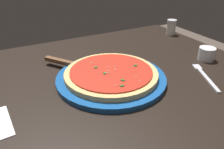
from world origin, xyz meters
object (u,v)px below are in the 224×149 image
(serving_plate, at_px, (112,78))
(parmesan_shaker, at_px, (171,27))
(pizza, at_px, (112,73))
(pizza_server, at_px, (70,64))
(fork, at_px, (204,75))
(cup_small_sauce, at_px, (207,54))

(serving_plate, distance_m, parmesan_shaker, 0.56)
(pizza, bearing_deg, pizza_server, 125.27)
(pizza, distance_m, fork, 0.31)
(cup_small_sauce, xyz_separation_m, fork, (-0.11, -0.09, -0.02))
(serving_plate, bearing_deg, fork, -23.14)
(serving_plate, bearing_deg, pizza, -90.79)
(pizza, height_order, parmesan_shaker, parmesan_shaker)
(pizza, height_order, fork, pizza)
(pizza, bearing_deg, fork, -23.13)
(cup_small_sauce, height_order, fork, cup_small_sauce)
(serving_plate, height_order, pizza, pizza)
(pizza_server, bearing_deg, fork, -34.04)
(pizza, bearing_deg, cup_small_sauce, -4.07)
(pizza_server, relative_size, cup_small_sauce, 3.35)
(cup_small_sauce, height_order, parmesan_shaker, parmesan_shaker)
(fork, bearing_deg, pizza_server, 145.96)
(cup_small_sauce, bearing_deg, serving_plate, 175.92)
(serving_plate, xyz_separation_m, pizza_server, (-0.10, 0.14, 0.01))
(serving_plate, xyz_separation_m, cup_small_sauce, (0.40, -0.03, 0.02))
(serving_plate, xyz_separation_m, pizza, (-0.00, -0.00, 0.02))
(fork, relative_size, parmesan_shaker, 2.38)
(parmesan_shaker, bearing_deg, pizza, -150.30)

